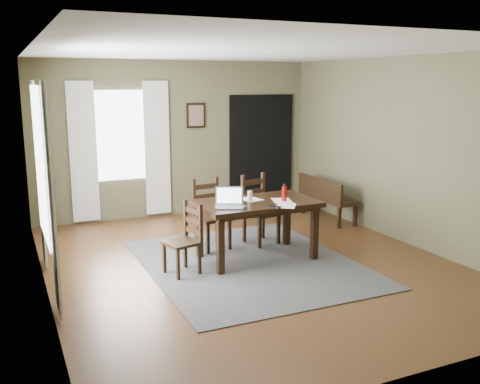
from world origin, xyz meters
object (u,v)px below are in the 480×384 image
chair_back_left (211,215)px  bench (325,195)px  laptop (229,202)px  chair_end (185,240)px  chair_back_right (259,210)px  water_bottle (284,193)px  dining_table (257,208)px

chair_back_left → bench: bearing=7.7°
laptop → chair_end: bearing=-155.1°
chair_back_left → chair_back_right: bearing=-12.7°
chair_back_left → water_bottle: (0.72, -0.84, 0.41)m
dining_table → water_bottle: bearing=-26.4°
chair_end → bench: 3.40m
laptop → water_bottle: (0.78, -0.02, 0.04)m
chair_back_right → bench: (1.63, 0.74, -0.06)m
chair_end → bench: bearing=101.8°
chair_back_left → dining_table: bearing=-68.7°
bench → laptop: size_ratio=2.95×
chair_back_left → bench: chair_back_left is taller
chair_back_left → chair_back_right: 0.74m
dining_table → chair_back_right: (0.35, 0.63, -0.20)m
chair_end → chair_back_right: (1.40, 0.78, 0.06)m
chair_end → bench: (3.04, 1.52, 0.00)m
chair_end → dining_table: bearing=83.4°
chair_back_right → water_bottle: 0.89m
water_bottle → dining_table: bearing=154.2°
chair_back_left → chair_back_right: size_ratio=0.98×
chair_back_right → laptop: laptop is taller
dining_table → bench: size_ratio=1.21×
chair_back_right → bench: 1.79m
chair_end → chair_back_right: 1.61m
chair_back_left → laptop: laptop is taller
bench → dining_table: bearing=124.6°
dining_table → bench: dining_table is taller
chair_back_left → water_bottle: size_ratio=4.28×
chair_end → water_bottle: size_ratio=3.80×
chair_end → water_bottle: bearing=75.0°
chair_end → laptop: 0.73m
chair_back_left → water_bottle: 1.18m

